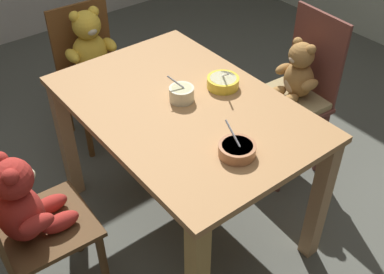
{
  "coord_description": "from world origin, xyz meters",
  "views": [
    {
      "loc": [
        1.35,
        -1.01,
        1.93
      ],
      "look_at": [
        0.0,
        0.05,
        0.54
      ],
      "focal_mm": 43.97,
      "sensor_mm": 36.0,
      "label": 1
    }
  ],
  "objects_px": {
    "teddy_chair_near_left": "(91,55)",
    "porridge_bowl_terracotta_near_right": "(237,150)",
    "dining_table": "(183,128)",
    "porridge_bowl_yellow_far_center": "(223,82)",
    "teddy_chair_far_center": "(295,87)",
    "porridge_bowl_cream_center": "(182,93)",
    "teddy_chair_near_front": "(25,213)"
  },
  "relations": [
    {
      "from": "teddy_chair_far_center",
      "to": "teddy_chair_near_front",
      "type": "relative_size",
      "value": 1.09
    },
    {
      "from": "teddy_chair_far_center",
      "to": "teddy_chair_near_front",
      "type": "height_order",
      "value": "teddy_chair_far_center"
    },
    {
      "from": "dining_table",
      "to": "porridge_bowl_terracotta_near_right",
      "type": "height_order",
      "value": "porridge_bowl_terracotta_near_right"
    },
    {
      "from": "teddy_chair_near_front",
      "to": "dining_table",
      "type": "bearing_deg",
      "value": 1.12
    },
    {
      "from": "dining_table",
      "to": "porridge_bowl_yellow_far_center",
      "type": "bearing_deg",
      "value": 89.6
    },
    {
      "from": "teddy_chair_far_center",
      "to": "porridge_bowl_yellow_far_center",
      "type": "xyz_separation_m",
      "value": [
        -0.01,
        -0.52,
        0.24
      ]
    },
    {
      "from": "teddy_chair_near_front",
      "to": "teddy_chair_near_left",
      "type": "relative_size",
      "value": 1.02
    },
    {
      "from": "porridge_bowl_terracotta_near_right",
      "to": "porridge_bowl_yellow_far_center",
      "type": "distance_m",
      "value": 0.47
    },
    {
      "from": "teddy_chair_far_center",
      "to": "porridge_bowl_yellow_far_center",
      "type": "bearing_deg",
      "value": 3.26
    },
    {
      "from": "teddy_chair_near_front",
      "to": "teddy_chair_far_center",
      "type": "bearing_deg",
      "value": 1.47
    },
    {
      "from": "porridge_bowl_terracotta_near_right",
      "to": "porridge_bowl_yellow_far_center",
      "type": "relative_size",
      "value": 1.03
    },
    {
      "from": "porridge_bowl_yellow_far_center",
      "to": "teddy_chair_near_left",
      "type": "bearing_deg",
      "value": -168.66
    },
    {
      "from": "teddy_chair_far_center",
      "to": "teddy_chair_near_left",
      "type": "bearing_deg",
      "value": -49.43
    },
    {
      "from": "teddy_chair_near_left",
      "to": "porridge_bowl_terracotta_near_right",
      "type": "distance_m",
      "value": 1.36
    },
    {
      "from": "dining_table",
      "to": "porridge_bowl_yellow_far_center",
      "type": "xyz_separation_m",
      "value": [
        0.0,
        0.23,
        0.16
      ]
    },
    {
      "from": "dining_table",
      "to": "porridge_bowl_yellow_far_center",
      "type": "height_order",
      "value": "porridge_bowl_yellow_far_center"
    },
    {
      "from": "teddy_chair_far_center",
      "to": "porridge_bowl_cream_center",
      "type": "xyz_separation_m",
      "value": [
        -0.04,
        -0.74,
        0.25
      ]
    },
    {
      "from": "dining_table",
      "to": "teddy_chair_near_left",
      "type": "relative_size",
      "value": 1.42
    },
    {
      "from": "teddy_chair_near_front",
      "to": "teddy_chair_near_left",
      "type": "height_order",
      "value": "teddy_chair_near_front"
    },
    {
      "from": "porridge_bowl_yellow_far_center",
      "to": "teddy_chair_far_center",
      "type": "bearing_deg",
      "value": 89.45
    },
    {
      "from": "dining_table",
      "to": "teddy_chair_near_front",
      "type": "distance_m",
      "value": 0.76
    },
    {
      "from": "teddy_chair_near_front",
      "to": "porridge_bowl_cream_center",
      "type": "height_order",
      "value": "porridge_bowl_cream_center"
    },
    {
      "from": "dining_table",
      "to": "teddy_chair_near_front",
      "type": "height_order",
      "value": "teddy_chair_near_front"
    },
    {
      "from": "porridge_bowl_yellow_far_center",
      "to": "porridge_bowl_terracotta_near_right",
      "type": "bearing_deg",
      "value": -34.59
    },
    {
      "from": "teddy_chair_near_left",
      "to": "porridge_bowl_cream_center",
      "type": "height_order",
      "value": "porridge_bowl_cream_center"
    },
    {
      "from": "teddy_chair_near_front",
      "to": "porridge_bowl_cream_center",
      "type": "distance_m",
      "value": 0.81
    },
    {
      "from": "teddy_chair_near_left",
      "to": "porridge_bowl_yellow_far_center",
      "type": "distance_m",
      "value": 0.99
    },
    {
      "from": "porridge_bowl_yellow_far_center",
      "to": "dining_table",
      "type": "bearing_deg",
      "value": -90.4
    },
    {
      "from": "teddy_chair_far_center",
      "to": "porridge_bowl_terracotta_near_right",
      "type": "bearing_deg",
      "value": 29.67
    },
    {
      "from": "dining_table",
      "to": "porridge_bowl_cream_center",
      "type": "bearing_deg",
      "value": 151.94
    },
    {
      "from": "dining_table",
      "to": "teddy_chair_near_left",
      "type": "xyz_separation_m",
      "value": [
        -0.95,
        0.04,
        -0.06
      ]
    },
    {
      "from": "porridge_bowl_cream_center",
      "to": "porridge_bowl_yellow_far_center",
      "type": "distance_m",
      "value": 0.22
    }
  ]
}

